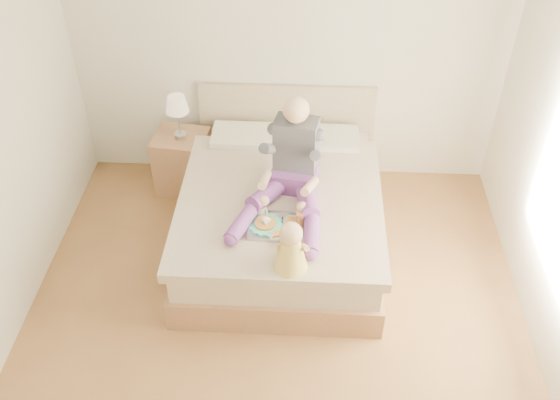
# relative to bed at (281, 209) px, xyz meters

# --- Properties ---
(room) EXTENTS (4.02, 4.22, 2.71)m
(room) POSITION_rel_bed_xyz_m (0.08, -1.08, 1.19)
(room) COLOR brown
(room) RESTS_ON ground
(bed) EXTENTS (1.70, 2.18, 1.00)m
(bed) POSITION_rel_bed_xyz_m (0.00, 0.00, 0.00)
(bed) COLOR brown
(bed) RESTS_ON ground
(nightstand) EXTENTS (0.55, 0.50, 0.60)m
(nightstand) POSITION_rel_bed_xyz_m (-1.00, 0.67, -0.02)
(nightstand) COLOR brown
(nightstand) RESTS_ON ground
(lamp) EXTENTS (0.21, 0.21, 0.43)m
(lamp) POSITION_rel_bed_xyz_m (-0.99, 0.66, 0.62)
(lamp) COLOR #B0B2B7
(lamp) RESTS_ON nightstand
(adult) EXTENTS (0.74, 1.11, 0.87)m
(adult) POSITION_rel_bed_xyz_m (0.08, -0.15, 0.55)
(adult) COLOR #66317C
(adult) RESTS_ON bed
(tray) EXTENTS (0.46, 0.37, 0.13)m
(tray) POSITION_rel_bed_xyz_m (-0.01, -0.55, 0.32)
(tray) COLOR #B0B2B7
(tray) RESTS_ON bed
(baby) EXTENTS (0.28, 0.38, 0.42)m
(baby) POSITION_rel_bed_xyz_m (0.12, -0.97, 0.46)
(baby) COLOR #E4C148
(baby) RESTS_ON bed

